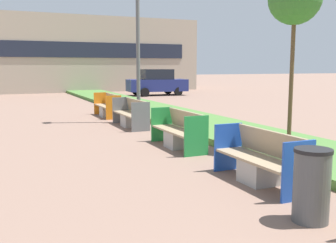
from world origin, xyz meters
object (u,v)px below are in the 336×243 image
(bench_orange_frame, at_px, (108,108))
(litter_bin, at_px, (312,185))
(bench_green_frame, at_px, (179,133))
(bench_grey_frame, at_px, (131,116))
(bench_blue_frame, at_px, (260,163))
(parked_car_distant, at_px, (157,83))
(street_lamp_post, at_px, (138,3))

(bench_orange_frame, distance_m, litter_bin, 11.94)
(bench_green_frame, xyz_separation_m, bench_grey_frame, (0.00, 3.83, 0.00))
(bench_grey_frame, distance_m, bench_orange_frame, 3.03)
(bench_blue_frame, bearing_deg, bench_green_frame, 89.99)
(bench_grey_frame, xyz_separation_m, litter_bin, (-0.45, -8.91, 0.13))
(bench_grey_frame, relative_size, parked_car_distant, 0.51)
(bench_green_frame, bearing_deg, litter_bin, -95.08)
(bench_green_frame, xyz_separation_m, bench_orange_frame, (-0.00, 6.86, -0.00))
(street_lamp_post, bearing_deg, parked_car_distant, 65.02)
(litter_bin, relative_size, street_lamp_post, 0.13)
(bench_blue_frame, distance_m, bench_grey_frame, 7.20)
(bench_grey_frame, distance_m, parked_car_distant, 14.82)
(bench_blue_frame, relative_size, bench_grey_frame, 0.92)
(bench_blue_frame, height_order, street_lamp_post, street_lamp_post)
(bench_grey_frame, bearing_deg, parked_car_distant, 64.43)
(bench_green_frame, distance_m, bench_orange_frame, 6.86)
(litter_bin, bearing_deg, bench_blue_frame, 75.18)
(litter_bin, bearing_deg, bench_green_frame, 84.92)
(bench_blue_frame, bearing_deg, street_lamp_post, 85.70)
(litter_bin, xyz_separation_m, parked_car_distant, (6.85, 22.27, 0.41))
(bench_green_frame, distance_m, bench_grey_frame, 3.83)
(bench_grey_frame, xyz_separation_m, bench_orange_frame, (-0.00, 3.03, -0.01))
(bench_grey_frame, xyz_separation_m, street_lamp_post, (0.61, 0.95, 3.92))
(parked_car_distant, bearing_deg, bench_grey_frame, -110.34)
(litter_bin, height_order, parked_car_distant, parked_car_distant)
(bench_green_frame, relative_size, street_lamp_post, 0.27)
(street_lamp_post, relative_size, parked_car_distant, 1.80)
(bench_blue_frame, xyz_separation_m, bench_grey_frame, (0.00, 7.20, 0.01))
(bench_blue_frame, relative_size, street_lamp_post, 0.26)
(bench_green_frame, relative_size, bench_orange_frame, 1.04)
(bench_grey_frame, relative_size, street_lamp_post, 0.28)
(bench_blue_frame, distance_m, litter_bin, 1.77)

